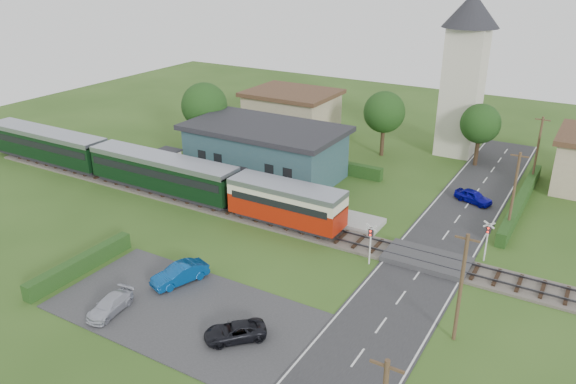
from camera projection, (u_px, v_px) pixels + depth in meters
The scene contains 30 objects.
ground at pixel (297, 241), 44.78m from camera, with size 120.00×120.00×0.00m, color #2D4C19.
railway_track at pixel (309, 230), 46.32m from camera, with size 76.00×3.20×0.49m.
road at pixel (418, 274), 40.09m from camera, with size 6.00×70.00×0.05m, color #28282B.
car_park at pixel (183, 311), 35.95m from camera, with size 17.00×9.00×0.08m, color #333335.
crossing_deck at pixel (427, 260), 41.59m from camera, with size 6.20×3.40×0.45m, color #333335.
platform at pixel (233, 192), 53.49m from camera, with size 30.00×3.00×0.45m, color gray.
equipment_hut at pixel (168, 162), 56.64m from camera, with size 2.30×2.30×2.55m.
station_building at pixel (265, 150), 57.12m from camera, with size 16.00×9.00×5.30m.
train at pixel (138, 166), 54.37m from camera, with size 43.20×2.90×3.40m.
church_tower at pixel (466, 63), 60.64m from camera, with size 6.00×6.00×17.60m.
house_west at pixel (292, 112), 70.52m from camera, with size 10.80×8.80×5.50m.
hedge_carpark at pixel (80, 265), 40.18m from camera, with size 0.80×9.00×1.20m, color #193814.
hedge_roadside at pixel (521, 201), 50.58m from camera, with size 0.80×18.00×1.20m, color #193814.
hedge_station at pixel (288, 157), 61.49m from camera, with size 22.00×0.80×1.30m, color #193814.
tree_a at pixel (204, 106), 63.13m from camera, with size 5.20×5.20×8.00m.
tree_b at pixel (384, 112), 61.99m from camera, with size 4.60×4.60×7.34m.
tree_c at pixel (480, 124), 59.03m from camera, with size 4.20×4.20×6.78m.
utility_pole_b at pixel (461, 287), 31.96m from camera, with size 1.40×0.22×7.00m.
utility_pole_c at pixel (514, 192), 44.64m from camera, with size 1.40×0.22×7.00m.
utility_pole_d at pixel (537, 151), 54.15m from camera, with size 1.40×0.22×7.00m.
crossing_signal_near at pixel (371, 238), 40.62m from camera, with size 0.84×0.28×3.28m.
crossing_signal_far at pixel (488, 235), 41.06m from camera, with size 0.84×0.28×3.28m.
streetlamp_west at pixel (223, 112), 69.74m from camera, with size 0.30×0.30×5.15m.
streetlamp_east at pixel (563, 145), 57.50m from camera, with size 0.30×0.30×5.15m.
car_on_road at pixel (473, 196), 51.40m from camera, with size 1.40×3.48×1.19m, color #090791.
car_park_blue at pixel (180, 274), 38.77m from camera, with size 1.41×4.03×1.33m, color navy.
car_park_silver at pixel (110, 305), 35.56m from camera, with size 1.44×3.55×1.03m, color #B2B5C2.
car_park_dark at pixel (235, 332), 33.07m from camera, with size 1.69×3.67×1.02m, color black.
pedestrian_near at pixel (312, 202), 48.74m from camera, with size 0.60×0.39×1.63m, color gray.
pedestrian_far at pixel (168, 165), 56.88m from camera, with size 0.93×0.72×1.91m, color gray.
Camera 1 is at (19.59, -34.52, 21.09)m, focal length 35.00 mm.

